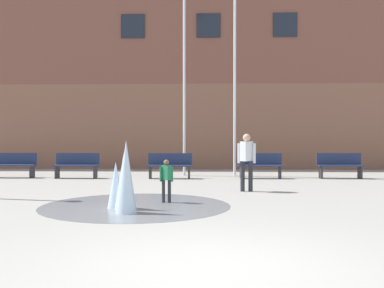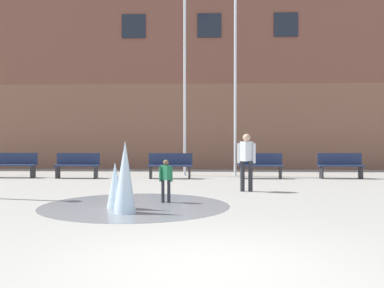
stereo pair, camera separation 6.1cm
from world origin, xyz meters
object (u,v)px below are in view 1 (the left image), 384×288
Objects in this scene: child_running at (166,177)px; flagpole_left at (185,57)px; park_bench_near_trashcan at (340,165)px; flagpole_right at (235,58)px; park_bench_under_left_flagpole at (170,165)px; adult_watching at (247,158)px; park_bench_far_left at (14,165)px; park_bench_center at (260,165)px; park_bench_left_of_flagpoles at (77,165)px.

flagpole_left is (0.05, 7.15, 4.02)m from child_running.
flagpole_right is (-3.73, 0.95, 4.08)m from park_bench_near_trashcan.
adult_watching is (2.45, -3.74, 0.45)m from park_bench_under_left_flagpole.
child_running is 8.43m from flagpole_right.
flagpole_right is at bearing 7.60° from park_bench_far_left.
adult_watching is 0.18× the size of flagpole_right.
adult_watching is (8.23, -3.87, 0.45)m from park_bench_far_left.
adult_watching is 2.99m from child_running.
park_bench_center is at bearing 2.83° from park_bench_under_left_flagpole.
park_bench_left_of_flagpoles is at bearing -178.31° from park_bench_near_trashcan.
park_bench_far_left and park_bench_under_left_flagpole have the same top height.
flagpole_right reaches higher than child_running.
park_bench_far_left is 1.62× the size of child_running.
flagpole_right is at bearing 165.64° from park_bench_near_trashcan.
park_bench_far_left is at bearing -179.77° from park_bench_center.
park_bench_center is (3.27, 0.16, 0.00)m from park_bench_under_left_flagpole.
park_bench_center is 0.19× the size of flagpole_right.
adult_watching is at bearing -89.83° from flagpole_right.
adult_watching is at bearing -68.38° from flagpole_left.
park_bench_far_left is 1.00× the size of park_bench_near_trashcan.
flagpole_left is (-5.68, 0.95, 4.12)m from park_bench_near_trashcan.
park_bench_center is 0.18× the size of flagpole_left.
park_bench_left_of_flagpoles is 7.05m from child_running.
flagpole_left is (-1.97, 4.97, 3.67)m from adult_watching.
park_bench_left_of_flagpoles is at bearing -16.51° from child_running.
flagpole_left is 1.95m from flagpole_right.
flagpole_right reaches higher than adult_watching.
flagpole_left reaches higher than park_bench_near_trashcan.
child_running reaches higher than park_bench_under_left_flagpole.
park_bench_under_left_flagpole is 4.91m from flagpole_right.
park_bench_left_of_flagpoles is 6.95m from adult_watching.
park_bench_left_of_flagpoles and park_bench_center have the same top height.
adult_watching is at bearing -25.18° from park_bench_far_left.
child_running is at bearing -179.62° from adult_watching.
flagpole_left is at bearing 180.00° from flagpole_right.
park_bench_under_left_flagpole is at bearing -153.36° from flagpole_right.
park_bench_far_left is 9.05m from park_bench_center.
flagpole_left is (3.88, 1.24, 4.12)m from park_bench_left_of_flagpoles.
adult_watching reaches higher than park_bench_under_left_flagpole.
park_bench_center is 4.30m from flagpole_right.
park_bench_left_of_flagpoles is at bearing 100.55° from adult_watching.
flagpole_right reaches higher than park_bench_left_of_flagpoles.
park_bench_far_left is at bearing 107.88° from adult_watching.
park_bench_under_left_flagpole is at bearing 0.24° from park_bench_left_of_flagpoles.
park_bench_under_left_flagpole is at bearing -45.27° from child_running.
flagpole_left is (-2.79, 1.06, 4.12)m from park_bench_center.
flagpole_right reaches higher than park_bench_center.
park_bench_far_left is at bearing -172.40° from flagpole_right.
child_running is (-2.02, -2.19, -0.35)m from adult_watching.
child_running is (-2.84, -6.09, 0.10)m from park_bench_center.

